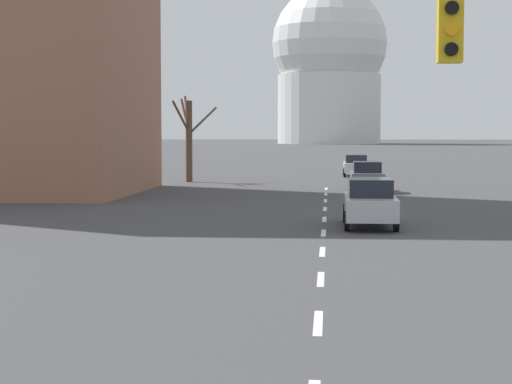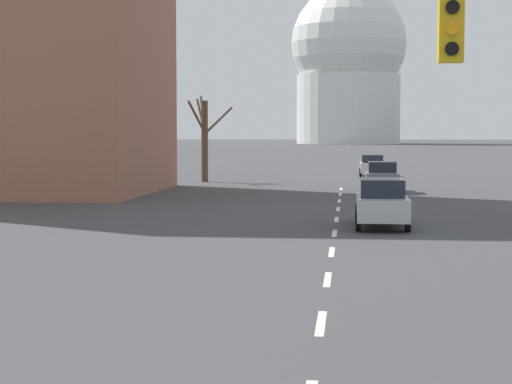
% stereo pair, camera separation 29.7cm
% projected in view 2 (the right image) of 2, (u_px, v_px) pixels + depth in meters
% --- Properties ---
extents(lane_stripe_1, '(0.16, 2.00, 0.01)m').
position_uv_depth(lane_stripe_1, '(321.00, 323.00, 14.99)').
color(lane_stripe_1, silver).
rests_on(lane_stripe_1, ground_plane).
extents(lane_stripe_2, '(0.16, 2.00, 0.01)m').
position_uv_depth(lane_stripe_2, '(328.00, 279.00, 19.45)').
color(lane_stripe_2, silver).
rests_on(lane_stripe_2, ground_plane).
extents(lane_stripe_3, '(0.16, 2.00, 0.01)m').
position_uv_depth(lane_stripe_3, '(332.00, 252.00, 23.91)').
color(lane_stripe_3, silver).
rests_on(lane_stripe_3, ground_plane).
extents(lane_stripe_4, '(0.16, 2.00, 0.01)m').
position_uv_depth(lane_stripe_4, '(335.00, 233.00, 28.38)').
color(lane_stripe_4, silver).
rests_on(lane_stripe_4, ground_plane).
extents(lane_stripe_5, '(0.16, 2.00, 0.01)m').
position_uv_depth(lane_stripe_5, '(337.00, 219.00, 32.84)').
color(lane_stripe_5, silver).
rests_on(lane_stripe_5, ground_plane).
extents(lane_stripe_6, '(0.16, 2.00, 0.01)m').
position_uv_depth(lane_stripe_6, '(338.00, 209.00, 37.30)').
color(lane_stripe_6, silver).
rests_on(lane_stripe_6, ground_plane).
extents(lane_stripe_7, '(0.16, 2.00, 0.01)m').
position_uv_depth(lane_stripe_7, '(339.00, 201.00, 41.76)').
color(lane_stripe_7, silver).
rests_on(lane_stripe_7, ground_plane).
extents(lane_stripe_8, '(0.16, 2.00, 0.01)m').
position_uv_depth(lane_stripe_8, '(340.00, 194.00, 46.23)').
color(lane_stripe_8, silver).
rests_on(lane_stripe_8, ground_plane).
extents(lane_stripe_9, '(0.16, 2.00, 0.01)m').
position_uv_depth(lane_stripe_9, '(341.00, 189.00, 50.69)').
color(lane_stripe_9, silver).
rests_on(lane_stripe_9, ground_plane).
extents(sedan_near_left, '(1.83, 4.53, 1.73)m').
position_uv_depth(sedan_near_left, '(382.00, 202.00, 30.13)').
color(sedan_near_left, '#B7B7BC').
rests_on(sedan_near_left, ground_plane).
extents(sedan_near_right, '(1.86, 3.90, 1.71)m').
position_uv_depth(sedan_near_right, '(382.00, 177.00, 47.88)').
color(sedan_near_right, slate).
rests_on(sedan_near_right, ground_plane).
extents(sedan_mid_centre, '(1.91, 4.60, 1.65)m').
position_uv_depth(sedan_mid_centre, '(372.00, 165.00, 64.99)').
color(sedan_mid_centre, silver).
rests_on(sedan_mid_centre, ground_plane).
extents(bare_tree_left_near, '(2.48, 4.04, 5.88)m').
position_uv_depth(bare_tree_left_near, '(205.00, 136.00, 57.71)').
color(bare_tree_left_near, brown).
rests_on(bare_tree_left_near, ground_plane).
extents(bare_tree_left_far, '(1.65, 2.37, 6.18)m').
position_uv_depth(bare_tree_left_far, '(107.00, 139.00, 41.96)').
color(bare_tree_left_far, brown).
rests_on(bare_tree_left_far, ground_plane).
extents(capitol_dome, '(34.16, 34.16, 48.26)m').
position_uv_depth(capitol_dome, '(349.00, 65.00, 254.34)').
color(capitol_dome, silver).
rests_on(capitol_dome, ground_plane).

